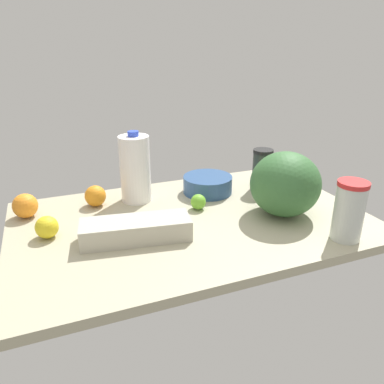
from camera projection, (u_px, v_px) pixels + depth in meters
countertop at (192, 223)px, 129.84cm from camera, size 120.00×76.00×3.00cm
shaker_bottle at (262, 169)px, 152.14cm from camera, size 8.05×8.05×16.85cm
egg_carton at (136, 230)px, 114.86cm from camera, size 34.79×16.24×6.57cm
watermelon at (285, 184)px, 128.83cm from camera, size 24.17×24.17×22.53cm
milk_jug at (135, 169)px, 139.88cm from camera, size 11.40×11.40×26.90cm
mixing_bowl at (208, 184)px, 150.56cm from camera, size 19.65×19.65×6.81cm
tumbler_cup at (349, 211)px, 112.99cm from camera, size 9.25×9.25×18.87cm
lime_near_front at (198, 202)px, 135.77cm from camera, size 5.62×5.62×5.62cm
orange_by_jug at (95, 196)px, 138.16cm from camera, size 7.80×7.80×7.80cm
lemon_far_back at (47, 227)px, 115.79cm from camera, size 7.11×7.11×7.11cm
orange_loose at (25, 206)px, 129.01cm from camera, size 8.53×8.53×8.53cm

